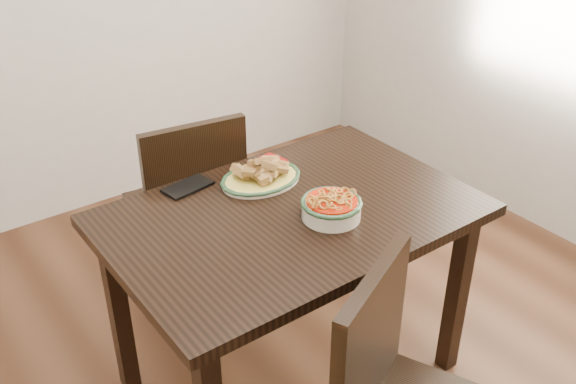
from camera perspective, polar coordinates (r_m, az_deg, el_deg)
dining_table at (r=2.18m, az=0.31°, el=-3.79°), size 1.21×0.81×0.75m
chair_far at (r=2.69m, az=-8.73°, el=-0.87°), size 0.47×0.47×0.89m
fish_plate at (r=2.28m, az=-2.44°, el=1.90°), size 0.30×0.23×0.11m
noodle_bowl at (r=2.07m, az=3.88°, el=-1.24°), size 0.20×0.20×0.08m
smartphone at (r=2.28m, az=-8.89°, el=0.47°), size 0.18×0.12×0.01m
napkin at (r=2.41m, az=-1.78°, el=2.64°), size 0.13×0.12×0.01m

